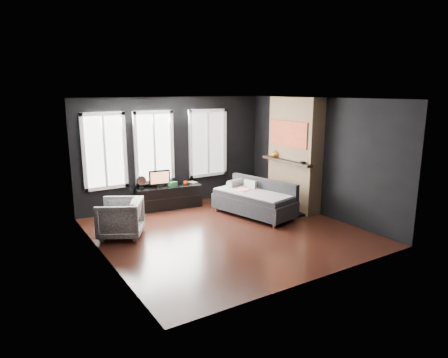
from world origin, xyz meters
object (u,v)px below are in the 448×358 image
media_console (168,197)px  book (190,179)px  sofa (254,198)px  armchair (120,216)px  mug (186,182)px  mantel_vase (275,153)px  monitor (160,177)px

media_console → book: bearing=8.3°
sofa → armchair: bearing=160.5°
armchair → book: bearing=150.1°
armchair → mug: size_ratio=6.99×
mug → book: (0.17, 0.12, 0.05)m
mug → book: bearing=33.9°
media_console → mug: 0.56m
mantel_vase → armchair: bearing=-177.9°
armchair → media_console: bearing=158.5°
sofa → armchair: armchair is taller
media_console → monitor: (-0.20, 0.02, 0.51)m
monitor → book: monitor is taller
book → mantel_vase: (1.76, -1.20, 0.66)m
armchair → book: size_ratio=3.66×
media_console → monitor: 0.55m
media_console → book: (0.61, 0.01, 0.39)m
sofa → mantel_vase: mantel_vase is taller
sofa → mug: sofa is taller
media_console → sofa: bearing=-41.5°
sofa → mantel_vase: size_ratio=9.92×
armchair → monitor: size_ratio=1.59×
sofa → mug: size_ratio=16.12×
sofa → media_console: bearing=117.0°
monitor → mug: monitor is taller
sofa → media_console: (-1.42, 1.64, -0.14)m
armchair → mantel_vase: size_ratio=4.30×
book → mantel_vase: 2.23m
sofa → armchair: 3.06m
media_console → mantel_vase: mantel_vase is taller
monitor → mantel_vase: size_ratio=2.71×
monitor → mantel_vase: (2.57, -1.21, 0.54)m
sofa → monitor: size_ratio=3.66×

